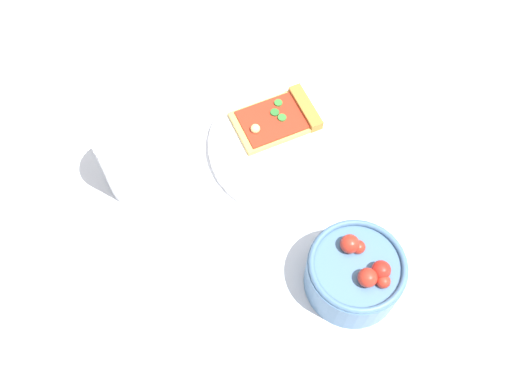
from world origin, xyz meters
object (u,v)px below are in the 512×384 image
at_px(plate, 286,145).
at_px(pizza_slice_main, 281,118).
at_px(salad_bowl, 355,273).
at_px(soda_glass, 131,163).

xyz_separation_m(plate, pizza_slice_main, (-0.04, -0.03, 0.01)).
relative_size(plate, salad_bowl, 1.86).
bearing_deg(salad_bowl, soda_glass, -91.54).
relative_size(pizza_slice_main, soda_glass, 1.16).
height_order(plate, salad_bowl, salad_bowl).
bearing_deg(plate, pizza_slice_main, -143.49).
bearing_deg(salad_bowl, pizza_slice_main, -135.13).
height_order(pizza_slice_main, salad_bowl, salad_bowl).
bearing_deg(pizza_slice_main, plate, 36.51).
relative_size(pizza_slice_main, salad_bowl, 1.15).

